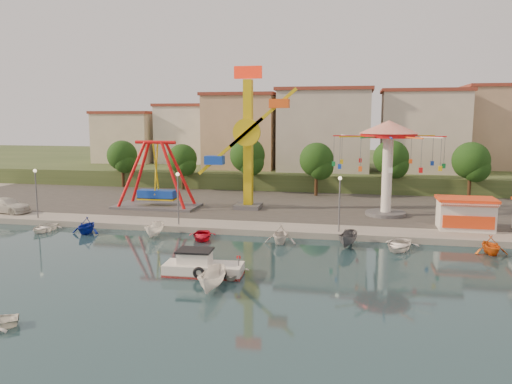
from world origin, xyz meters
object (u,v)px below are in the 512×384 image
(cabin_motorboat, at_px, (202,268))
(van, at_px, (7,205))
(rowboat_a, at_px, (232,272))
(skiff, at_px, (212,280))
(kamikaze_tower, at_px, (251,142))
(wave_swinger, at_px, (388,146))
(pirate_ship_ride, at_px, (156,176))

(cabin_motorboat, relative_size, van, 1.01)
(rowboat_a, xyz_separation_m, skiff, (-0.52, -3.10, 0.39))
(kamikaze_tower, distance_m, skiff, 27.54)
(wave_swinger, distance_m, cabin_motorboat, 27.51)
(skiff, distance_m, van, 34.99)
(kamikaze_tower, xyz_separation_m, skiff, (3.09, -26.26, -7.69))
(kamikaze_tower, distance_m, van, 28.70)
(kamikaze_tower, relative_size, cabin_motorboat, 2.84)
(pirate_ship_ride, xyz_separation_m, wave_swinger, (26.63, 0.53, 3.80))
(kamikaze_tower, xyz_separation_m, van, (-26.69, -7.90, -6.99))
(wave_swinger, bearing_deg, kamikaze_tower, 176.90)
(kamikaze_tower, height_order, wave_swinger, kamikaze_tower)
(wave_swinger, xyz_separation_m, rowboat_a, (-11.75, -22.33, -7.85))
(rowboat_a, relative_size, van, 0.59)
(rowboat_a, height_order, skiff, skiff)
(rowboat_a, xyz_separation_m, van, (-30.30, 15.26, 1.08))
(cabin_motorboat, bearing_deg, rowboat_a, -0.97)
(cabin_motorboat, distance_m, van, 32.00)
(pirate_ship_ride, distance_m, cabin_motorboat, 25.57)
(wave_swinger, xyz_separation_m, skiff, (-12.27, -25.43, -7.46))
(pirate_ship_ride, xyz_separation_m, kamikaze_tower, (11.27, 1.36, 4.03))
(pirate_ship_ride, bearing_deg, skiff, -60.03)
(wave_swinger, distance_m, van, 43.18)
(wave_swinger, relative_size, skiff, 3.04)
(skiff, bearing_deg, wave_swinger, 64.36)
(pirate_ship_ride, xyz_separation_m, cabin_motorboat, (12.64, -21.89, -3.86))
(pirate_ship_ride, bearing_deg, kamikaze_tower, 6.89)
(cabin_motorboat, relative_size, skiff, 1.52)
(kamikaze_tower, bearing_deg, pirate_ship_ride, -173.11)
(rowboat_a, bearing_deg, kamikaze_tower, 88.70)
(pirate_ship_ride, relative_size, kamikaze_tower, 0.61)
(pirate_ship_ride, relative_size, skiff, 2.62)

